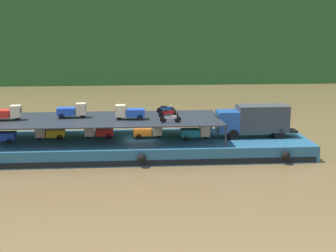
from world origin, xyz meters
TOP-DOWN VIEW (x-y plane):
  - ground_plane at (0.00, 0.00)m, footprint 400.00×400.00m
  - cargo_barge at (0.00, -0.02)m, footprint 31.94×9.32m
  - covered_lorry at (10.99, -0.06)m, footprint 7.86×2.31m
  - cargo_rack at (-3.80, 0.00)m, footprint 22.74×7.92m
  - mini_truck_lower_stern at (-12.92, -0.57)m, footprint 2.75×1.22m
  - mini_truck_lower_aft at (-8.55, 0.41)m, footprint 2.78×1.27m
  - mini_truck_lower_mid at (-3.98, 0.54)m, footprint 2.79×1.29m
  - mini_truck_lower_fore at (0.78, 0.30)m, footprint 2.78×1.27m
  - mini_truck_lower_bow at (5.27, -0.46)m, footprint 2.77×1.26m
  - mini_truck_upper_stern at (-12.31, -0.09)m, footprint 2.78×1.27m
  - mini_truck_upper_mid at (-6.41, 0.71)m, footprint 2.78×1.27m
  - mini_truck_upper_fore at (-0.98, -0.54)m, footprint 2.77×1.25m
  - motorcycle_upper_port at (2.68, -2.38)m, footprint 1.90×0.55m
  - motorcycle_upper_centre at (2.68, -0.00)m, footprint 1.89×0.55m
  - motorcycle_upper_stbd at (2.63, 2.37)m, footprint 1.90×0.55m

SIDE VIEW (x-z plane):
  - ground_plane at x=0.00m, z-range 0.00..0.00m
  - cargo_barge at x=0.00m, z-range 0.00..1.50m
  - mini_truck_lower_stern at x=-12.92m, z-range 1.50..2.88m
  - mini_truck_lower_aft at x=-8.55m, z-range 1.50..2.88m
  - mini_truck_lower_mid at x=-3.98m, z-range 1.50..2.88m
  - mini_truck_lower_fore at x=0.78m, z-range 1.50..2.88m
  - mini_truck_lower_bow at x=5.27m, z-range 1.50..2.88m
  - covered_lorry at x=10.99m, z-range 1.64..4.74m
  - cargo_rack at x=-3.80m, z-range 2.44..4.44m
  - motorcycle_upper_port at x=2.68m, z-range 3.50..4.37m
  - motorcycle_upper_centre at x=2.68m, z-range 3.50..4.37m
  - motorcycle_upper_stbd at x=2.63m, z-range 3.50..4.37m
  - mini_truck_upper_stern at x=-12.31m, z-range 3.50..4.88m
  - mini_truck_upper_mid at x=-6.41m, z-range 3.50..4.88m
  - mini_truck_upper_fore at x=-0.98m, z-range 3.50..4.88m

